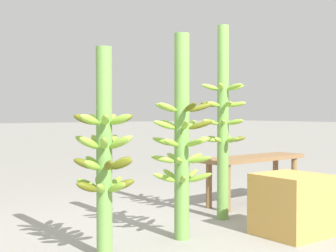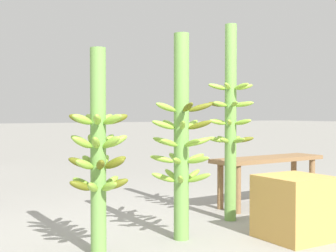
{
  "view_description": "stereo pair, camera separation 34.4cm",
  "coord_description": "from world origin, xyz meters",
  "px_view_note": "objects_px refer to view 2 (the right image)",
  "views": [
    {
      "loc": [
        -2.08,
        -2.47,
        0.93
      ],
      "look_at": [
        -0.03,
        0.29,
        0.83
      ],
      "focal_mm": 50.0,
      "sensor_mm": 36.0,
      "label": 1
    },
    {
      "loc": [
        -1.79,
        -2.66,
        0.93
      ],
      "look_at": [
        -0.03,
        0.29,
        0.83
      ],
      "focal_mm": 50.0,
      "sensor_mm": 36.0,
      "label": 2
    }
  ],
  "objects_px": {
    "market_bench": "(268,166)",
    "banana_stalk_right": "(231,120)",
    "banana_stalk_left": "(98,152)",
    "produce_crate": "(295,207)",
    "banana_stalk_center": "(181,138)"
  },
  "relations": [
    {
      "from": "banana_stalk_right",
      "to": "market_bench",
      "type": "xyz_separation_m",
      "value": [
        0.74,
        0.33,
        -0.46
      ]
    },
    {
      "from": "banana_stalk_left",
      "to": "market_bench",
      "type": "bearing_deg",
      "value": 17.75
    },
    {
      "from": "banana_stalk_center",
      "to": "banana_stalk_right",
      "type": "bearing_deg",
      "value": 23.35
    },
    {
      "from": "banana_stalk_center",
      "to": "banana_stalk_right",
      "type": "height_order",
      "value": "banana_stalk_right"
    },
    {
      "from": "banana_stalk_right",
      "to": "market_bench",
      "type": "relative_size",
      "value": 1.31
    },
    {
      "from": "banana_stalk_right",
      "to": "produce_crate",
      "type": "relative_size",
      "value": 3.63
    },
    {
      "from": "market_bench",
      "to": "banana_stalk_right",
      "type": "bearing_deg",
      "value": -159.1
    },
    {
      "from": "banana_stalk_left",
      "to": "banana_stalk_right",
      "type": "relative_size",
      "value": 0.8
    },
    {
      "from": "banana_stalk_left",
      "to": "banana_stalk_right",
      "type": "bearing_deg",
      "value": 14.2
    },
    {
      "from": "banana_stalk_left",
      "to": "produce_crate",
      "type": "distance_m",
      "value": 1.51
    },
    {
      "from": "banana_stalk_center",
      "to": "banana_stalk_right",
      "type": "xyz_separation_m",
      "value": [
        0.69,
        0.3,
        0.12
      ]
    },
    {
      "from": "banana_stalk_center",
      "to": "banana_stalk_left",
      "type": "bearing_deg",
      "value": -176.12
    },
    {
      "from": "banana_stalk_center",
      "to": "banana_stalk_right",
      "type": "distance_m",
      "value": 0.76
    },
    {
      "from": "banana_stalk_left",
      "to": "banana_stalk_right",
      "type": "height_order",
      "value": "banana_stalk_right"
    },
    {
      "from": "banana_stalk_right",
      "to": "banana_stalk_left",
      "type": "bearing_deg",
      "value": -165.8
    }
  ]
}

